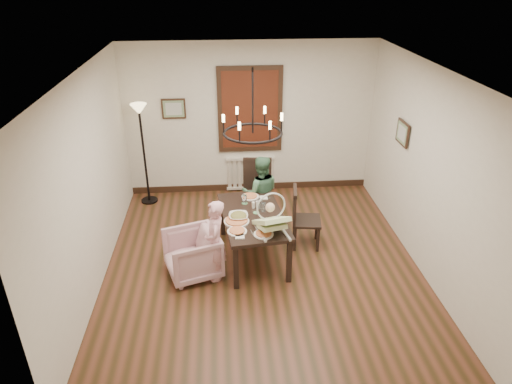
{
  "coord_description": "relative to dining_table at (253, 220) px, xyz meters",
  "views": [
    {
      "loc": [
        -0.54,
        -5.46,
        3.97
      ],
      "look_at": [
        -0.07,
        0.29,
        1.05
      ],
      "focal_mm": 32.0,
      "sensor_mm": 36.0,
      "label": 1
    }
  ],
  "objects": [
    {
      "name": "window_blinds",
      "position": [
        0.12,
        2.22,
        0.97
      ],
      "size": [
        1.0,
        0.03,
        1.4
      ],
      "primitive_type": "cube",
      "color": "#5D2512",
      "rests_on": "room_shell"
    },
    {
      "name": "radiator",
      "position": [
        0.12,
        2.24,
        -0.28
      ],
      "size": [
        0.92,
        0.12,
        0.62
      ],
      "primitive_type": null,
      "color": "silver",
      "rests_on": "room_shell"
    },
    {
      "name": "room_shell",
      "position": [
        0.12,
        0.13,
        0.77
      ],
      "size": [
        4.51,
        5.0,
        2.81
      ],
      "color": "brown",
      "rests_on": "ground"
    },
    {
      "name": "picture_right",
      "position": [
        2.33,
        0.66,
        1.02
      ],
      "size": [
        0.03,
        0.42,
        0.36
      ],
      "primitive_type": "cube",
      "rotation": [
        0.0,
        0.0,
        1.57
      ],
      "color": "black",
      "rests_on": "room_shell"
    },
    {
      "name": "floor_lamp",
      "position": [
        -1.78,
        1.91,
        0.27
      ],
      "size": [
        0.3,
        0.3,
        1.8
      ],
      "primitive_type": null,
      "color": "black",
      "rests_on": "room_shell"
    },
    {
      "name": "armchair",
      "position": [
        -0.88,
        -0.37,
        -0.3
      ],
      "size": [
        0.9,
        0.89,
        0.65
      ],
      "primitive_type": "imported",
      "rotation": [
        0.0,
        0.0,
        -1.25
      ],
      "color": "#C7989C",
      "rests_on": "room_shell"
    },
    {
      "name": "baby_bouncer",
      "position": [
        0.21,
        -0.48,
        0.28
      ],
      "size": [
        0.56,
        0.68,
        0.39
      ],
      "primitive_type": null,
      "rotation": [
        0.0,
        0.0,
        0.24
      ],
      "color": "beige",
      "rests_on": "dining_table"
    },
    {
      "name": "pizza_platter",
      "position": [
        -0.25,
        -0.19,
        0.1
      ],
      "size": [
        0.36,
        0.36,
        0.04
      ],
      "primitive_type": "cylinder",
      "color": "tan",
      "rests_on": "dining_table"
    },
    {
      "name": "picture_back",
      "position": [
        -1.23,
        2.23,
        1.02
      ],
      "size": [
        0.42,
        0.03,
        0.36
      ],
      "primitive_type": "cube",
      "color": "black",
      "rests_on": "room_shell"
    },
    {
      "name": "drinking_glass",
      "position": [
        0.15,
        0.09,
        0.15
      ],
      "size": [
        0.07,
        0.07,
        0.13
      ],
      "primitive_type": "cylinder",
      "color": "silver",
      "rests_on": "dining_table"
    },
    {
      "name": "seated_man",
      "position": [
        0.18,
        0.85,
        -0.1
      ],
      "size": [
        0.51,
        0.4,
        1.04
      ],
      "primitive_type": "imported",
      "rotation": [
        0.0,
        0.0,
        3.14
      ],
      "color": "#467655",
      "rests_on": "room_shell"
    },
    {
      "name": "dining_table",
      "position": [
        0.0,
        0.0,
        0.0
      ],
      "size": [
        1.02,
        1.6,
        0.71
      ],
      "rotation": [
        0.0,
        0.0,
        0.11
      ],
      "color": "black",
      "rests_on": "room_shell"
    },
    {
      "name": "salad_bowl",
      "position": [
        -0.21,
        -0.09,
        0.12
      ],
      "size": [
        0.33,
        0.33,
        0.08
      ],
      "primitive_type": "imported",
      "color": "white",
      "rests_on": "dining_table"
    },
    {
      "name": "chair_right",
      "position": [
        0.84,
        0.24,
        -0.14
      ],
      "size": [
        0.48,
        0.48,
        0.97
      ],
      "primitive_type": null,
      "rotation": [
        0.0,
        0.0,
        1.43
      ],
      "color": "black",
      "rests_on": "room_shell"
    },
    {
      "name": "chandelier",
      "position": [
        -0.0,
        0.0,
        1.32
      ],
      "size": [
        0.8,
        0.8,
        0.04
      ],
      "primitive_type": "torus",
      "color": "black",
      "rests_on": "room_shell"
    },
    {
      "name": "elderly_woman",
      "position": [
        -0.55,
        -0.47,
        -0.13
      ],
      "size": [
        0.24,
        0.36,
        0.98
      ],
      "primitive_type": "imported",
      "rotation": [
        0.0,
        0.0,
        -1.58
      ],
      "color": "#E7A3AD",
      "rests_on": "room_shell"
    },
    {
      "name": "chair_far",
      "position": [
        0.15,
        1.05,
        -0.09
      ],
      "size": [
        0.52,
        0.52,
        1.08
      ],
      "primitive_type": null,
      "rotation": [
        0.0,
        0.0,
        -0.09
      ],
      "color": "black",
      "rests_on": "room_shell"
    }
  ]
}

